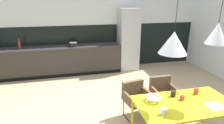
# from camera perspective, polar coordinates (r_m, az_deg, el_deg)

# --- Properties ---
(ground_plane) EXTENTS (9.01, 9.01, 0.00)m
(ground_plane) POSITION_cam_1_polar(r_m,az_deg,el_deg) (3.91, 5.20, -16.79)
(ground_plane) COLOR tan
(back_wall_splashback_dark) EXTENTS (6.93, 0.12, 1.49)m
(back_wall_splashback_dark) POSITION_cam_1_polar(r_m,az_deg,el_deg) (6.39, -3.29, 4.86)
(back_wall_splashback_dark) COLOR black
(back_wall_splashback_dark) RESTS_ON ground
(back_wall_panel_upper) EXTENTS (6.93, 0.12, 1.49)m
(back_wall_panel_upper) POSITION_cam_1_polar(r_m,az_deg,el_deg) (6.20, -3.55, 18.34)
(back_wall_panel_upper) COLOR silver
(back_wall_panel_upper) RESTS_ON back_wall_splashback_dark
(kitchen_counter) EXTENTS (3.85, 0.63, 0.90)m
(kitchen_counter) POSITION_cam_1_polar(r_m,az_deg,el_deg) (6.04, -15.86, 0.45)
(kitchen_counter) COLOR #302C26
(kitchen_counter) RESTS_ON ground
(refrigerator_column) EXTENTS (0.63, 0.60, 2.01)m
(refrigerator_column) POSITION_cam_1_polar(r_m,az_deg,el_deg) (6.18, 5.01, 6.86)
(refrigerator_column) COLOR #ADAFB2
(refrigerator_column) RESTS_ON ground
(dining_table) EXTENTS (1.55, 0.84, 0.73)m
(dining_table) POSITION_cam_1_polar(r_m,az_deg,el_deg) (3.20, 21.57, -12.38)
(dining_table) COLOR gold
(dining_table) RESTS_ON ground
(armchair_by_stool) EXTENTS (0.49, 0.47, 0.74)m
(armchair_by_stool) POSITION_cam_1_polar(r_m,az_deg,el_deg) (4.02, 15.27, -8.33)
(armchair_by_stool) COLOR brown
(armchair_by_stool) RESTS_ON ground
(armchair_near_window) EXTENTS (0.56, 0.55, 0.73)m
(armchair_near_window) POSITION_cam_1_polar(r_m,az_deg,el_deg) (3.74, 7.30, -10.05)
(armchair_near_window) COLOR brown
(armchair_near_window) RESTS_ON ground
(fruit_bowl) EXTENTS (0.25, 0.25, 0.08)m
(fruit_bowl) POSITION_cam_1_polar(r_m,az_deg,el_deg) (3.06, 12.64, -10.75)
(fruit_bowl) COLOR silver
(fruit_bowl) RESTS_ON dining_table
(open_book) EXTENTS (0.26, 0.24, 0.02)m
(open_book) POSITION_cam_1_polar(r_m,az_deg,el_deg) (3.27, 29.29, -11.81)
(open_book) COLOR white
(open_book) RESTS_ON dining_table
(mug_tall_blue) EXTENTS (0.13, 0.08, 0.10)m
(mug_tall_blue) POSITION_cam_1_polar(r_m,az_deg,el_deg) (2.78, 15.59, -14.39)
(mug_tall_blue) COLOR white
(mug_tall_blue) RESTS_ON dining_table
(mug_dark_espresso) EXTENTS (0.13, 0.08, 0.10)m
(mug_dark_espresso) POSITION_cam_1_polar(r_m,az_deg,el_deg) (3.29, 18.41, -9.23)
(mug_dark_espresso) COLOR black
(mug_dark_espresso) RESTS_ON dining_table
(mug_glass_clear) EXTENTS (0.13, 0.08, 0.11)m
(mug_glass_clear) POSITION_cam_1_polar(r_m,az_deg,el_deg) (3.50, 24.56, -8.16)
(mug_glass_clear) COLOR #B23D33
(mug_glass_clear) RESTS_ON dining_table
(mug_white_ceramic) EXTENTS (0.11, 0.07, 0.08)m
(mug_white_ceramic) POSITION_cam_1_polar(r_m,az_deg,el_deg) (3.23, 20.82, -10.24)
(mug_white_ceramic) COLOR #B23D33
(mug_white_ceramic) RESTS_ON dining_table
(cooking_pot) EXTENTS (0.24, 0.24, 0.16)m
(cooking_pot) POSITION_cam_1_polar(r_m,az_deg,el_deg) (5.81, -11.88, 5.34)
(cooking_pot) COLOR black
(cooking_pot) RESTS_ON kitchen_counter
(bottle_vinegar_dark) EXTENTS (0.07, 0.07, 0.30)m
(bottle_vinegar_dark) POSITION_cam_1_polar(r_m,az_deg,el_deg) (5.99, -26.67, 4.65)
(bottle_vinegar_dark) COLOR maroon
(bottle_vinegar_dark) RESTS_ON kitchen_counter
(pendant_lamp_over_table_near) EXTENTS (0.40, 0.40, 1.38)m
(pendant_lamp_over_table_near) POSITION_cam_1_polar(r_m,az_deg,el_deg) (2.68, 18.40, 5.68)
(pendant_lamp_over_table_near) COLOR black
(pendant_lamp_over_table_far) EXTENTS (0.29, 0.29, 1.26)m
(pendant_lamp_over_table_far) POSITION_cam_1_polar(r_m,az_deg,el_deg) (2.98, 29.64, 7.66)
(pendant_lamp_over_table_far) COLOR black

